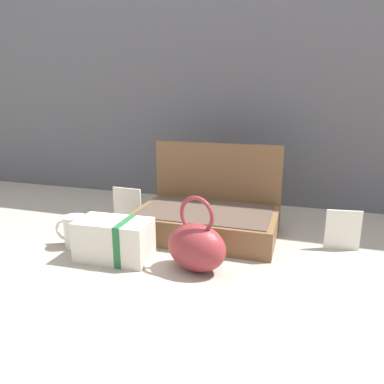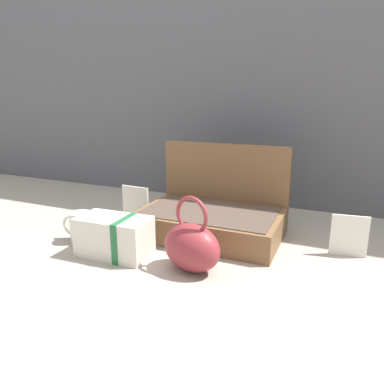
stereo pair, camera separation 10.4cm
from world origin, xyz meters
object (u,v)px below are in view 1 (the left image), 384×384
at_px(teal_pouch_handbag, 196,246).
at_px(info_card_left, 343,230).
at_px(open_suitcase, 208,214).
at_px(cream_toiletry_bag, 115,240).
at_px(coffee_mug, 75,231).
at_px(poster_card_right, 127,206).

distance_m(teal_pouch_handbag, info_card_left, 0.47).
bearing_deg(info_card_left, teal_pouch_handbag, -153.32).
height_order(open_suitcase, info_card_left, open_suitcase).
relative_size(open_suitcase, teal_pouch_handbag, 2.23).
height_order(cream_toiletry_bag, info_card_left, info_card_left).
relative_size(open_suitcase, info_card_left, 3.72).
bearing_deg(coffee_mug, info_card_left, 15.86).
distance_m(teal_pouch_handbag, cream_toiletry_bag, 0.24).
distance_m(open_suitcase, cream_toiletry_bag, 0.35).
bearing_deg(cream_toiletry_bag, poster_card_right, 110.87).
distance_m(cream_toiletry_bag, info_card_left, 0.69).
xyz_separation_m(open_suitcase, teal_pouch_handbag, (0.04, -0.28, 0.00)).
xyz_separation_m(teal_pouch_handbag, info_card_left, (0.39, 0.27, -0.01)).
xyz_separation_m(coffee_mug, poster_card_right, (0.06, 0.24, 0.02)).
height_order(cream_toiletry_bag, coffee_mug, cream_toiletry_bag).
bearing_deg(cream_toiletry_bag, info_card_left, 23.07).
xyz_separation_m(coffee_mug, info_card_left, (0.80, 0.23, 0.01)).
xyz_separation_m(teal_pouch_handbag, cream_toiletry_bag, (-0.24, -0.00, -0.01)).
bearing_deg(info_card_left, open_suitcase, 170.94).
height_order(teal_pouch_handbag, info_card_left, teal_pouch_handbag).
height_order(open_suitcase, teal_pouch_handbag, open_suitcase).
height_order(cream_toiletry_bag, poster_card_right, poster_card_right).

